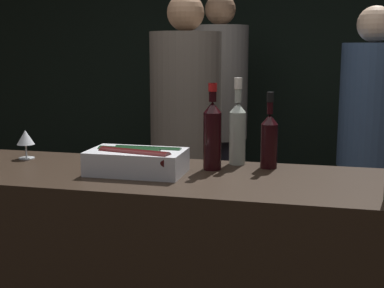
{
  "coord_description": "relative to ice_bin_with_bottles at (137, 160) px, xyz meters",
  "views": [
    {
      "loc": [
        0.49,
        -1.67,
        1.49
      ],
      "look_at": [
        0.0,
        0.34,
        1.11
      ],
      "focal_mm": 50.0,
      "sensor_mm": 36.0,
      "label": 1
    }
  ],
  "objects": [
    {
      "name": "wall_back_chalkboard",
      "position": [
        0.21,
        2.41,
        0.35
      ],
      "size": [
        6.4,
        0.06,
        2.8
      ],
      "color": "black",
      "rests_on": "ground_plane"
    },
    {
      "name": "ice_bin_with_bottles",
      "position": [
        0.0,
        0.0,
        0.0
      ],
      "size": [
        0.38,
        0.22,
        0.11
      ],
      "color": "silver",
      "rests_on": "bar_counter"
    },
    {
      "name": "wine_glass",
      "position": [
        -0.58,
        0.16,
        0.04
      ],
      "size": [
        0.08,
        0.08,
        0.13
      ],
      "color": "silver",
      "rests_on": "bar_counter"
    },
    {
      "name": "red_wine_bottle_tall",
      "position": [
        0.28,
        0.14,
        0.1
      ],
      "size": [
        0.07,
        0.07,
        0.35
      ],
      "color": "black",
      "rests_on": "bar_counter"
    },
    {
      "name": "white_wine_bottle",
      "position": [
        0.36,
        0.27,
        0.1
      ],
      "size": [
        0.07,
        0.07,
        0.37
      ],
      "color": "#9EA899",
      "rests_on": "bar_counter"
    },
    {
      "name": "red_wine_bottle_black_foil",
      "position": [
        0.5,
        0.23,
        0.07
      ],
      "size": [
        0.07,
        0.07,
        0.32
      ],
      "color": "black",
      "rests_on": "bar_counter"
    },
    {
      "name": "person_in_hoodie",
      "position": [
        -0.06,
        1.01,
        -0.06
      ],
      "size": [
        0.41,
        0.41,
        1.79
      ],
      "rotation": [
        0.0,
        0.0,
        -2.21
      ],
      "color": "black",
      "rests_on": "ground_plane"
    },
    {
      "name": "person_blond_tee",
      "position": [
        0.99,
        1.32,
        -0.09
      ],
      "size": [
        0.36,
        0.36,
        1.73
      ],
      "rotation": [
        0.0,
        0.0,
        -1.64
      ],
      "color": "black",
      "rests_on": "ground_plane"
    },
    {
      "name": "person_grey_polo",
      "position": [
        0.01,
        1.7,
        -0.02
      ],
      "size": [
        0.39,
        0.39,
        1.85
      ],
      "rotation": [
        0.0,
        0.0,
        -1.37
      ],
      "color": "black",
      "rests_on": "ground_plane"
    }
  ]
}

